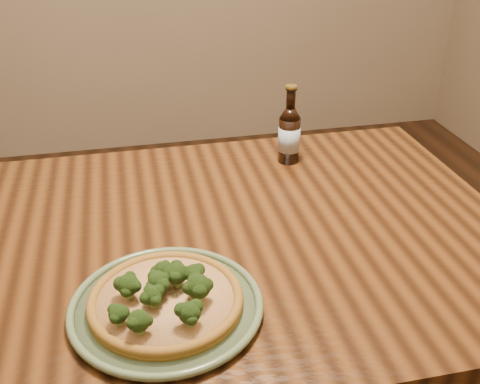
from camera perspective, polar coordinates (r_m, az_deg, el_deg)
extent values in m
cube|color=#4C2910|center=(1.18, -10.28, -5.90)|extent=(1.60, 0.90, 0.04)
cylinder|color=#4C2910|center=(1.85, 13.23, -5.85)|extent=(0.07, 0.07, 0.71)
cylinder|color=#5B6F4D|center=(0.99, -7.48, -11.60)|extent=(0.31, 0.31, 0.01)
torus|color=#5B6F4D|center=(0.98, -7.51, -11.29)|extent=(0.33, 0.33, 0.01)
torus|color=#5B6F4D|center=(0.99, -7.51, -11.33)|extent=(0.26, 0.26, 0.01)
cylinder|color=olive|center=(0.98, -7.53, -11.07)|extent=(0.26, 0.26, 0.01)
torus|color=olive|center=(0.98, -7.56, -10.71)|extent=(0.26, 0.26, 0.02)
cylinder|color=#D9C884|center=(0.98, -7.56, -10.71)|extent=(0.23, 0.23, 0.01)
sphere|color=#2C4C17|center=(0.97, -8.32, -8.98)|extent=(0.05, 0.05, 0.04)
sphere|color=#2C4C17|center=(1.00, -7.88, -7.85)|extent=(0.04, 0.04, 0.03)
sphere|color=#2C4C17|center=(0.98, -6.44, -8.21)|extent=(0.05, 0.05, 0.04)
sphere|color=#2C4C17|center=(0.94, -8.91, -10.36)|extent=(0.04, 0.04, 0.03)
sphere|color=#2C4C17|center=(0.92, -12.27, -12.01)|extent=(0.04, 0.04, 0.03)
sphere|color=#2C4C17|center=(0.97, -11.29, -9.25)|extent=(0.05, 0.05, 0.04)
sphere|color=#2C4C17|center=(0.90, -5.15, -12.13)|extent=(0.04, 0.04, 0.04)
sphere|color=#2C4C17|center=(0.94, -4.24, -9.56)|extent=(0.05, 0.05, 0.04)
sphere|color=#2C4C17|center=(0.90, -10.25, -12.76)|extent=(0.05, 0.05, 0.04)
sphere|color=#2C4C17|center=(0.98, -4.69, -8.25)|extent=(0.05, 0.05, 0.03)
cylinder|color=black|center=(1.45, 5.00, 5.30)|extent=(0.06, 0.06, 0.12)
cone|color=black|center=(1.43, 5.13, 7.98)|extent=(0.06, 0.06, 0.03)
cylinder|color=black|center=(1.41, 5.20, 9.49)|extent=(0.02, 0.02, 0.05)
torus|color=black|center=(1.41, 5.24, 10.37)|extent=(0.03, 0.03, 0.00)
cylinder|color=#A58C33|center=(1.40, 5.25, 10.61)|extent=(0.03, 0.03, 0.01)
cylinder|color=#ACBFD0|center=(1.45, 5.01, 5.44)|extent=(0.06, 0.06, 0.06)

